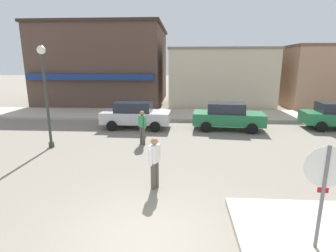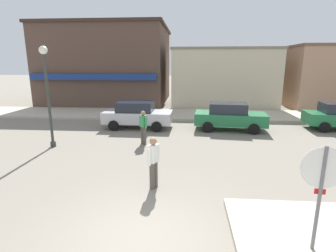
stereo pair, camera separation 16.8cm
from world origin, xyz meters
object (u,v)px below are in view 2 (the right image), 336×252
parked_car_second (230,116)px  pedestrian_crossing_near (153,161)px  parked_car_nearest (137,114)px  pedestrian_crossing_far (143,126)px  lamp_post (47,82)px  stop_sign (321,186)px

parked_car_second → pedestrian_crossing_near: (-3.41, -7.58, 0.06)m
parked_car_nearest → pedestrian_crossing_far: bearing=-74.2°
parked_car_nearest → pedestrian_crossing_near: bearing=-75.5°
pedestrian_crossing_near → pedestrian_crossing_far: (-1.07, 4.46, 0.00)m
lamp_post → stop_sign: bearing=-36.2°
pedestrian_crossing_far → pedestrian_crossing_near: bearing=-76.4°
lamp_post → pedestrian_crossing_near: (5.19, -3.73, -2.09)m
stop_sign → lamp_post: lamp_post is taller
parked_car_nearest → parked_car_second: bearing=-0.5°
pedestrian_crossing_far → parked_car_second: bearing=34.9°
stop_sign → parked_car_nearest: (-5.52, 10.31, -0.71)m
lamp_post → parked_car_nearest: 5.50m
parked_car_nearest → parked_car_second: (5.38, -0.05, 0.00)m
stop_sign → pedestrian_crossing_near: (-3.54, 2.67, -0.65)m
parked_car_nearest → stop_sign: bearing=-61.8°
stop_sign → lamp_post: 10.93m
parked_car_second → pedestrian_crossing_near: size_ratio=2.58×
parked_car_nearest → parked_car_second: 5.38m
lamp_post → parked_car_second: size_ratio=1.09×
stop_sign → lamp_post: bearing=143.8°
stop_sign → lamp_post: (-8.73, 6.40, 1.44)m
lamp_post → parked_car_second: lamp_post is taller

